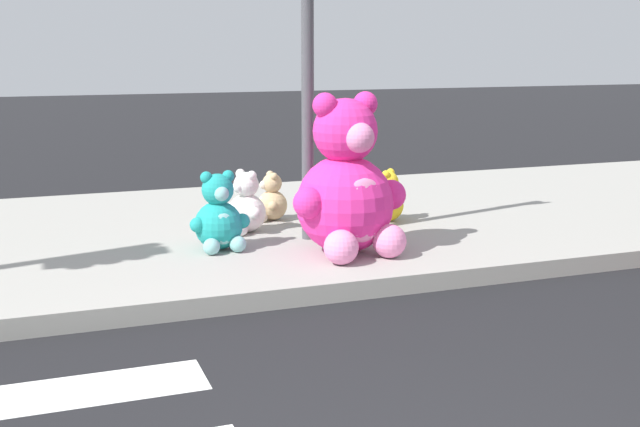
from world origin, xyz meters
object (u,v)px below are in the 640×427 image
plush_pink_large (347,190)px  plush_white (245,207)px  sign_pole (308,47)px  plush_yellow (386,200)px  plush_teal (219,218)px  plush_tan (271,201)px

plush_pink_large → plush_white: size_ratio=2.29×
sign_pole → plush_pink_large: 1.31m
plush_white → plush_pink_large: bearing=-59.8°
plush_pink_large → plush_yellow: plush_pink_large is taller
sign_pole → plush_yellow: 1.84m
plush_yellow → plush_teal: plush_teal is taller
plush_pink_large → plush_white: 1.24m
plush_pink_large → sign_pole: bearing=103.3°
sign_pole → plush_teal: 1.66m
plush_yellow → sign_pole: bearing=-155.6°
plush_yellow → plush_tan: 1.15m
sign_pole → plush_white: size_ratio=5.47×
sign_pole → plush_white: (-0.46, 0.45, -1.46)m
plush_tan → plush_yellow: bearing=-21.8°
plush_tan → plush_white: bearing=-131.6°
plush_yellow → plush_pink_large: bearing=-129.1°
plush_white → plush_teal: plush_teal is taller
sign_pole → plush_yellow: size_ratio=6.19×
plush_teal → plush_tan: plush_teal is taller
plush_white → sign_pole: bearing=-44.0°
plush_pink_large → plush_white: (-0.60, 1.04, -0.30)m
plush_white → plush_tan: 0.57m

